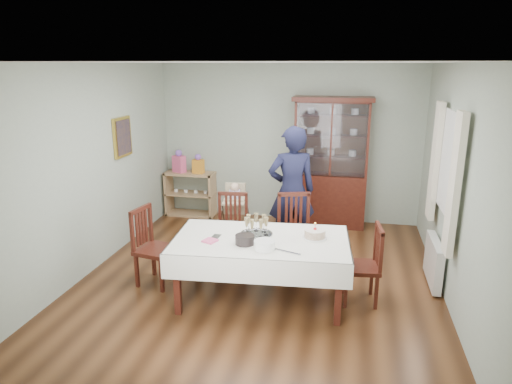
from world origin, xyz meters
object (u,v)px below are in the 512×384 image
(chair_end_right, at_px, (361,279))
(gift_bag_orange, at_px, (198,165))
(dining_table, at_px, (261,269))
(champagne_tray, at_px, (256,230))
(chair_far_left, at_px, (231,243))
(high_chair, at_px, (235,219))
(chair_end_left, at_px, (156,262))
(woman, at_px, (292,191))
(sideboard, at_px, (191,194))
(china_cabinet, at_px, (331,161))
(chair_far_right, at_px, (295,248))
(gift_bag_pink, at_px, (179,162))
(birthday_cake, at_px, (315,234))

(chair_end_right, relative_size, gift_bag_orange, 2.68)
(dining_table, relative_size, champagne_tray, 5.46)
(chair_far_left, relative_size, gift_bag_orange, 2.80)
(high_chair, bearing_deg, chair_end_left, -119.53)
(woman, bearing_deg, sideboard, -53.77)
(champagne_tray, bearing_deg, china_cabinet, 75.25)
(china_cabinet, xyz_separation_m, chair_far_left, (-1.23, -1.87, -0.83))
(chair_far_right, distance_m, woman, 0.85)
(dining_table, distance_m, high_chair, 1.84)
(chair_far_right, relative_size, chair_end_left, 1.05)
(high_chair, height_order, gift_bag_pink, gift_bag_pink)
(sideboard, bearing_deg, chair_end_right, -40.99)
(chair_far_right, bearing_deg, china_cabinet, 63.73)
(chair_end_left, xyz_separation_m, champagne_tray, (1.30, -0.03, 0.54))
(woman, xyz_separation_m, gift_bag_pink, (-2.21, 1.35, 0.05))
(chair_far_right, distance_m, high_chair, 1.31)
(chair_end_right, height_order, gift_bag_pink, gift_bag_pink)
(china_cabinet, bearing_deg, high_chair, -141.31)
(dining_table, bearing_deg, china_cabinet, 77.23)
(china_cabinet, height_order, gift_bag_orange, china_cabinet)
(high_chair, bearing_deg, birthday_cake, -56.53)
(sideboard, distance_m, chair_end_right, 4.00)
(high_chair, xyz_separation_m, birthday_cake, (1.34, -1.54, 0.44))
(chair_far_right, height_order, chair_end_left, chair_far_right)
(chair_end_right, xyz_separation_m, gift_bag_orange, (-2.84, 2.60, 0.68))
(champagne_tray, xyz_separation_m, gift_bag_pink, (-1.98, 2.69, 0.15))
(high_chair, height_order, gift_bag_orange, gift_bag_orange)
(birthday_cake, bearing_deg, sideboard, 132.81)
(chair_end_left, relative_size, birthday_cake, 3.53)
(chair_end_right, bearing_deg, gift_bag_pink, -136.10)
(china_cabinet, distance_m, chair_far_right, 2.10)
(dining_table, distance_m, gift_bag_orange, 3.31)
(woman, distance_m, birthday_cake, 1.37)
(chair_end_right, bearing_deg, gift_bag_orange, -139.48)
(chair_far_left, xyz_separation_m, chair_end_right, (1.75, -0.73, -0.01))
(chair_end_right, bearing_deg, high_chair, -135.40)
(chair_far_left, relative_size, chair_far_right, 0.95)
(chair_far_left, height_order, chair_far_right, chair_far_right)
(chair_far_right, height_order, gift_bag_orange, gift_bag_orange)
(chair_end_left, distance_m, chair_end_right, 2.52)
(sideboard, relative_size, chair_far_right, 0.88)
(sideboard, xyz_separation_m, gift_bag_pink, (-0.19, -0.02, 0.58))
(chair_far_right, relative_size, champagne_tray, 2.68)
(woman, xyz_separation_m, gift_bag_orange, (-1.85, 1.35, 0.02))
(chair_far_left, distance_m, chair_end_left, 1.11)
(champagne_tray, bearing_deg, chair_far_right, 64.90)
(chair_end_left, bearing_deg, champagne_tray, -80.93)
(chair_far_right, height_order, chair_end_right, chair_far_right)
(chair_far_right, distance_m, gift_bag_orange, 2.83)
(birthday_cake, height_order, gift_bag_pink, gift_bag_pink)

